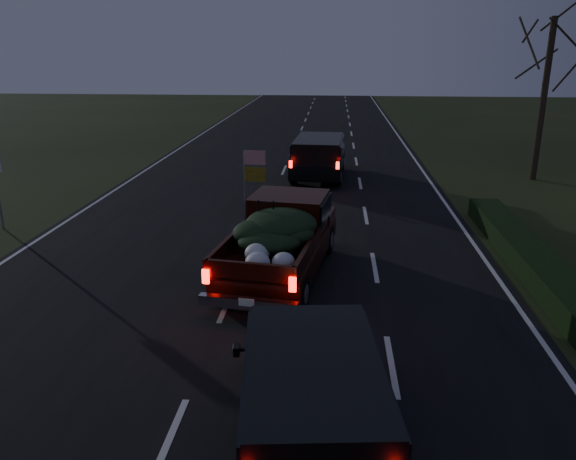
# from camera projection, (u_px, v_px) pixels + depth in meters

# --- Properties ---
(ground) EXTENTS (120.00, 120.00, 0.00)m
(ground) POSITION_uv_depth(u_px,v_px,m) (228.00, 302.00, 13.26)
(ground) COLOR black
(ground) RESTS_ON ground
(road_asphalt) EXTENTS (14.00, 120.00, 0.02)m
(road_asphalt) POSITION_uv_depth(u_px,v_px,m) (228.00, 302.00, 13.26)
(road_asphalt) COLOR black
(road_asphalt) RESTS_ON ground
(hedge_row) EXTENTS (1.00, 10.00, 0.60)m
(hedge_row) POSITION_uv_depth(u_px,v_px,m) (528.00, 255.00, 15.41)
(hedge_row) COLOR black
(hedge_row) RESTS_ON ground
(bare_tree_far) EXTENTS (3.60, 3.60, 7.00)m
(bare_tree_far) POSITION_uv_depth(u_px,v_px,m) (549.00, 60.00, 24.01)
(bare_tree_far) COLOR black
(bare_tree_far) RESTS_ON ground
(pickup_truck) EXTENTS (2.89, 5.82, 2.92)m
(pickup_truck) POSITION_uv_depth(u_px,v_px,m) (281.00, 235.00, 14.62)
(pickup_truck) COLOR black
(pickup_truck) RESTS_ON ground
(lead_suv) EXTENTS (2.45, 5.34, 1.51)m
(lead_suv) POSITION_uv_depth(u_px,v_px,m) (319.00, 153.00, 25.61)
(lead_suv) COLOR black
(lead_suv) RESTS_ON ground
(rear_suv) EXTENTS (2.53, 4.88, 1.35)m
(rear_suv) POSITION_uv_depth(u_px,v_px,m) (313.00, 395.00, 7.99)
(rear_suv) COLOR black
(rear_suv) RESTS_ON ground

